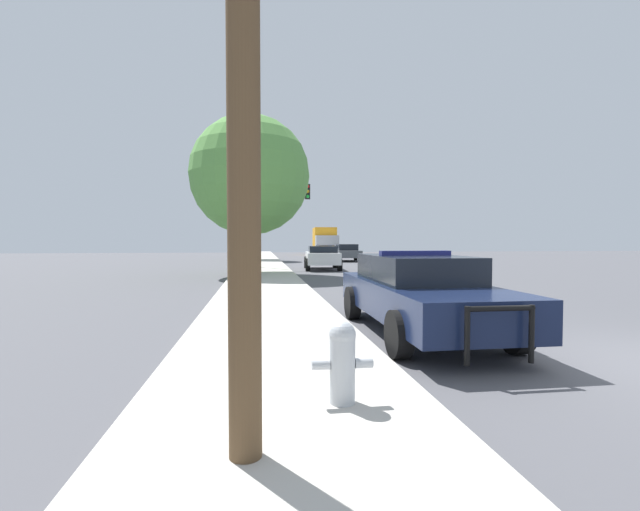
% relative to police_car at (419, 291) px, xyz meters
% --- Properties ---
extents(sidewalk_left, '(3.00, 110.00, 0.13)m').
position_rel_police_car_xyz_m(sidewalk_left, '(-2.69, -2.40, -0.70)').
color(sidewalk_left, '#BCB7AD').
rests_on(sidewalk_left, ground_plane).
extents(police_car, '(2.10, 5.24, 1.52)m').
position_rel_police_car_xyz_m(police_car, '(0.00, 0.00, 0.00)').
color(police_car, '#141E3D').
rests_on(police_car, ground_plane).
extents(fire_hydrant, '(0.60, 0.26, 0.80)m').
position_rel_police_car_xyz_m(fire_hydrant, '(-2.13, -3.49, -0.21)').
color(fire_hydrant, '#B7BCC1').
rests_on(fire_hydrant, sidewalk_left).
extents(traffic_light, '(3.40, 0.35, 5.09)m').
position_rel_police_car_xyz_m(traffic_light, '(-1.82, 18.00, 2.94)').
color(traffic_light, '#424247').
rests_on(traffic_light, sidewalk_left).
extents(car_background_midblock, '(2.27, 4.41, 1.38)m').
position_rel_police_car_xyz_m(car_background_midblock, '(0.77, 17.09, -0.02)').
color(car_background_midblock, silver).
rests_on(car_background_midblock, ground_plane).
extents(car_background_oncoming, '(2.22, 4.20, 1.38)m').
position_rel_police_car_xyz_m(car_background_oncoming, '(4.29, 26.67, -0.04)').
color(car_background_oncoming, '#474C51').
rests_on(car_background_oncoming, ground_plane).
extents(car_background_distant, '(2.05, 4.06, 1.23)m').
position_rel_police_car_xyz_m(car_background_distant, '(3.70, 34.77, -0.10)').
color(car_background_distant, silver).
rests_on(car_background_distant, ground_plane).
extents(box_truck, '(3.03, 7.25, 3.16)m').
position_rel_police_car_xyz_m(box_truck, '(4.70, 41.17, 0.90)').
color(box_truck, '#B7B7BC').
rests_on(box_truck, ground_plane).
extents(tree_sidewalk_far, '(4.03, 4.03, 6.56)m').
position_rel_police_car_xyz_m(tree_sidewalk_far, '(-3.24, 28.47, 3.88)').
color(tree_sidewalk_far, brown).
rests_on(tree_sidewalk_far, sidewalk_left).
extents(tree_sidewalk_mid, '(5.72, 5.72, 7.56)m').
position_rel_police_car_xyz_m(tree_sidewalk_mid, '(-3.30, 13.31, 4.05)').
color(tree_sidewalk_mid, brown).
rests_on(tree_sidewalk_mid, sidewalk_left).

